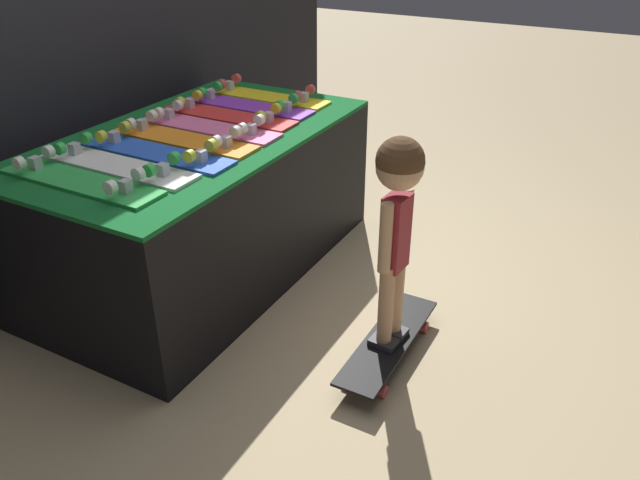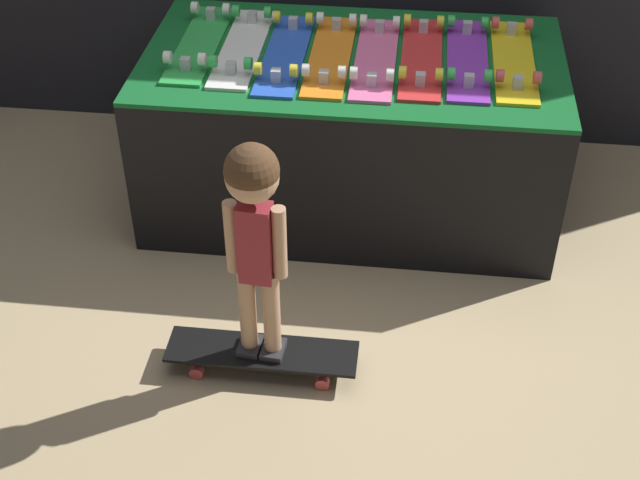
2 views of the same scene
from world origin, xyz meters
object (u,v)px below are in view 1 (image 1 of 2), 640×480
Objects in this scene: skateboard_green_on_rack at (80,179)px; skateboard_orange_on_rack at (183,137)px; skateboard_yellow_on_rack at (266,95)px; skateboard_purple_on_rack at (247,104)px; skateboard_white_on_rack at (118,164)px; skateboard_pink_on_rack at (209,126)px; skateboard_on_floor at (388,342)px; child at (397,206)px; skateboard_red_on_rack at (228,114)px; skateboard_blue_on_rack at (157,151)px.

skateboard_green_on_rack is 0.59m from skateboard_orange_on_rack.
skateboard_green_on_rack is 1.00× the size of skateboard_yellow_on_rack.
skateboard_orange_on_rack is 1.00× the size of skateboard_purple_on_rack.
skateboard_yellow_on_rack is (1.17, 0.01, 0.00)m from skateboard_white_on_rack.
skateboard_green_on_rack is 0.78m from skateboard_pink_on_rack.
skateboard_on_floor is (0.45, -1.18, -0.69)m from skateboard_green_on_rack.
skateboard_white_on_rack is at bearing -4.28° from skateboard_green_on_rack.
skateboard_white_on_rack and skateboard_yellow_on_rack have the same top height.
skateboard_purple_on_rack is at bearing 63.20° from child.
skateboard_pink_on_rack is 0.39m from skateboard_purple_on_rack.
skateboard_pink_on_rack is at bearing -172.15° from skateboard_red_on_rack.
skateboard_on_floor is at bearing 4.68° from child.
skateboard_red_on_rack is at bearing -176.92° from skateboard_purple_on_rack.
skateboard_on_floor is at bearing -69.11° from skateboard_green_on_rack.
skateboard_orange_on_rack is 1.00× the size of skateboard_red_on_rack.
skateboard_white_on_rack is at bearing 107.06° from child.
skateboard_white_on_rack is at bearing 176.73° from skateboard_pink_on_rack.
skateboard_yellow_on_rack is at bearing 3.14° from skateboard_orange_on_rack.
skateboard_yellow_on_rack is at bearing 56.96° from child.
skateboard_orange_on_rack is at bearing -4.45° from skateboard_green_on_rack.
skateboard_green_on_rack and skateboard_white_on_rack have the same top height.
skateboard_orange_on_rack is (0.19, 0.01, 0.00)m from skateboard_blue_on_rack.
skateboard_purple_on_rack reaches higher than skateboard_on_floor.
skateboard_orange_on_rack is 1.33m from skateboard_on_floor.
skateboard_white_on_rack is 0.84× the size of child.
skateboard_purple_on_rack is (0.97, 0.00, 0.00)m from skateboard_white_on_rack.
skateboard_green_on_rack and skateboard_blue_on_rack have the same top height.
skateboard_yellow_on_rack is at bearing -0.12° from skateboard_green_on_rack.
skateboard_yellow_on_rack is at bearing 52.28° from skateboard_on_floor.
skateboard_orange_on_rack is at bearing 88.00° from child.
skateboard_green_on_rack is 1.44m from skateboard_on_floor.
skateboard_red_on_rack is at bearing 7.85° from skateboard_pink_on_rack.
skateboard_blue_on_rack is 1.13m from child.
skateboard_pink_on_rack is (0.78, -0.05, 0.00)m from skateboard_green_on_rack.
child is (-0.52, -1.16, -0.04)m from skateboard_red_on_rack.
skateboard_green_on_rack is 1.17m from skateboard_purple_on_rack.
child is (0.45, -1.18, -0.04)m from skateboard_green_on_rack.
skateboard_blue_on_rack is (0.39, -0.06, 0.00)m from skateboard_green_on_rack.
child reaches higher than skateboard_pink_on_rack.
child is (-0.72, -1.17, -0.04)m from skateboard_purple_on_rack.
skateboard_red_on_rack is 1.00× the size of skateboard_purple_on_rack.
skateboard_blue_on_rack is 1.00× the size of skateboard_yellow_on_rack.
skateboard_white_on_rack is at bearing -179.77° from skateboard_purple_on_rack.
skateboard_white_on_rack is 1.00× the size of skateboard_red_on_rack.
skateboard_orange_on_rack reaches higher than skateboard_on_floor.
skateboard_blue_on_rack is at bearing -176.59° from skateboard_red_on_rack.
skateboard_green_on_rack is 0.84× the size of child.
skateboard_purple_on_rack is at bearing 3.08° from skateboard_red_on_rack.
skateboard_green_on_rack and skateboard_red_on_rack have the same top height.
skateboard_pink_on_rack is 0.20m from skateboard_red_on_rack.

